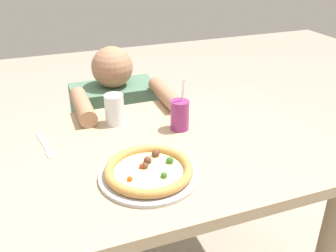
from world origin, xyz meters
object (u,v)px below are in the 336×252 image
fork (45,146)px  diner_seated (118,148)px  drink_cup_colored (180,115)px  water_cup_clear (114,109)px  pizza_near (149,171)px

fork → diner_seated: bearing=51.8°
drink_cup_colored → fork: size_ratio=1.00×
drink_cup_colored → fork: 0.50m
water_cup_clear → diner_seated: (0.08, 0.35, -0.39)m
pizza_near → drink_cup_colored: drink_cup_colored is taller
fork → pizza_near: bearing=-46.8°
fork → water_cup_clear: bearing=18.7°
drink_cup_colored → pizza_near: bearing=-128.6°
pizza_near → drink_cup_colored: 0.34m
diner_seated → drink_cup_colored: bearing=-73.9°
drink_cup_colored → fork: bearing=175.5°
water_cup_clear → diner_seated: bearing=77.4°
drink_cup_colored → water_cup_clear: size_ratio=1.68×
diner_seated → water_cup_clear: bearing=-102.6°
water_cup_clear → diner_seated: diner_seated is taller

